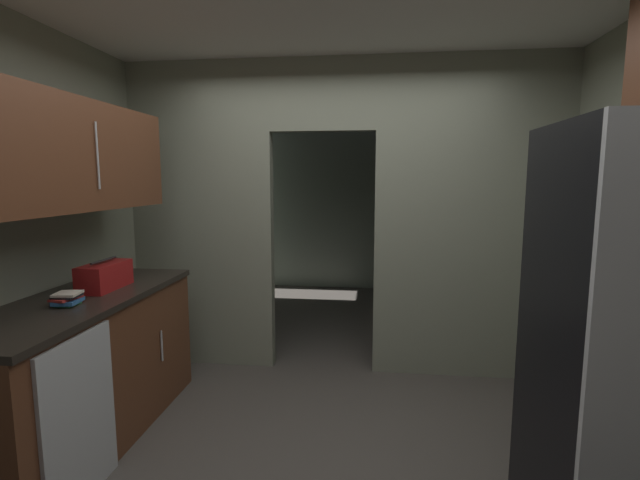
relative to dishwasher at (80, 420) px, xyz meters
The scene contains 9 objects.
ground 1.31m from the dishwasher, 15.88° to the left, with size 20.00×20.00×0.00m, color #47423D.
kitchen_overhead_slab 2.65m from the dishwasher, 33.45° to the left, with size 4.07×6.98×0.06m, color silver.
kitchen_partition 2.40m from the dishwasher, 56.21° to the left, with size 3.67×0.12×2.64m.
adjoining_room_shell 4.19m from the dishwasher, 73.13° to the left, with size 3.67×3.09×2.64m.
lower_cabinet_run 0.60m from the dishwasher, 122.13° to the left, with size 0.65×1.80×0.94m.
dishwasher is the anchor object (origin of this frame).
upper_cabinet_counterside 1.48m from the dishwasher, 122.13° to the left, with size 0.36×1.62×0.65m.
boombox 0.98m from the dishwasher, 111.52° to the left, with size 0.19×0.39×0.20m.
book_stack 0.69m from the dishwasher, 128.73° to the left, with size 0.15×0.17×0.08m.
Camera 1 is at (0.29, -2.34, 1.66)m, focal length 25.46 mm.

